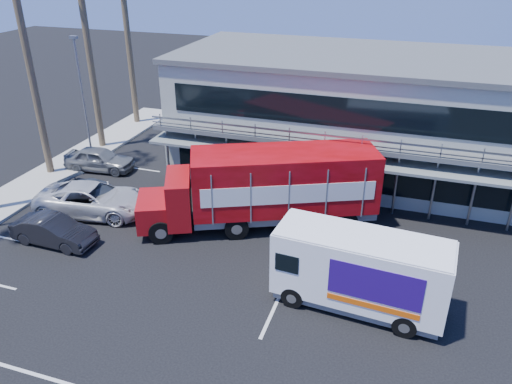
% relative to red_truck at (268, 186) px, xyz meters
% --- Properties ---
extents(ground, '(120.00, 120.00, 0.00)m').
position_rel_red_truck_xyz_m(ground, '(0.22, -6.19, -2.21)').
color(ground, black).
rests_on(ground, ground).
extents(building, '(22.40, 12.00, 7.30)m').
position_rel_red_truck_xyz_m(building, '(3.22, 8.75, 1.44)').
color(building, '#A0A496').
rests_on(building, ground).
extents(curb_strip, '(3.00, 32.00, 0.16)m').
position_rel_red_truck_xyz_m(curb_strip, '(-14.78, -0.19, -2.13)').
color(curb_strip, '#A5A399').
rests_on(curb_strip, ground).
extents(light_pole_far, '(0.50, 0.25, 8.09)m').
position_rel_red_truck_xyz_m(light_pole_far, '(-13.98, 4.81, 2.29)').
color(light_pole_far, gray).
rests_on(light_pole_far, ground).
extents(red_truck, '(12.00, 7.44, 4.02)m').
position_rel_red_truck_xyz_m(red_truck, '(0.00, 0.00, 0.00)').
color(red_truck, '#9B0C10').
rests_on(red_truck, ground).
extents(white_van, '(6.84, 2.82, 3.26)m').
position_rel_red_truck_xyz_m(white_van, '(5.32, -5.17, -0.49)').
color(white_van, white).
rests_on(white_van, ground).
extents(parked_car_b, '(4.23, 1.56, 1.38)m').
position_rel_red_truck_xyz_m(parked_car_b, '(-9.30, -4.99, -1.52)').
color(parked_car_b, black).
rests_on(parked_car_b, ground).
extents(parked_car_c, '(6.40, 3.81, 1.67)m').
position_rel_red_truck_xyz_m(parked_car_c, '(-9.28, -1.79, -1.38)').
color(parked_car_c, silver).
rests_on(parked_car_c, ground).
extents(parked_car_d, '(5.17, 3.05, 1.41)m').
position_rel_red_truck_xyz_m(parked_car_d, '(-9.28, -1.14, -1.51)').
color(parked_car_d, '#333B45').
rests_on(parked_car_d, ground).
extents(parked_car_e, '(4.60, 2.25, 1.51)m').
position_rel_red_truck_xyz_m(parked_car_e, '(-12.28, 3.28, -1.46)').
color(parked_car_e, slate).
rests_on(parked_car_e, ground).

